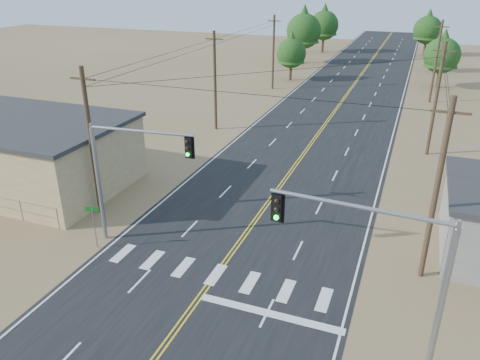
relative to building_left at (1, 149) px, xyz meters
The scene contains 17 objects.
road 26.52m from the building_left, 37.30° to the left, with size 15.00×200.00×0.02m, color black.
building_left is the anchor object (origin of this frame).
utility_pole_left_near 11.00m from the building_left, 10.78° to the right, with size 1.80×0.30×10.00m.
utility_pole_left_mid 21.00m from the building_left, 59.74° to the left, with size 1.80×0.30×10.00m.
utility_pole_left_far 39.51m from the building_left, 74.55° to the left, with size 1.80×0.30×10.00m.
utility_pole_right_near 31.67m from the building_left, ahead, with size 1.80×0.30×10.00m.
utility_pole_right_mid 36.37m from the building_left, 29.74° to the left, with size 1.80×0.30×10.00m.
utility_pole_right_far 49.43m from the building_left, 50.34° to the left, with size 1.80×0.30×10.00m.
signal_mast_left 15.73m from the building_left, 17.61° to the right, with size 6.27×0.86×7.47m.
signal_mast_right 31.53m from the building_left, 18.33° to the right, with size 6.87×0.70×7.63m.
street_sign 14.51m from the building_left, 24.44° to the right, with size 0.79×0.27×2.76m.
tree_left_near 45.97m from the building_left, 75.71° to the left, with size 4.41×4.41×7.35m.
tree_left_mid 60.30m from the building_left, 80.94° to the left, with size 6.11×6.11×10.19m.
tree_left_far 74.05m from the building_left, 82.01° to the left, with size 5.81×5.81×9.68m.
tree_right_near 57.23m from the building_left, 55.49° to the left, with size 4.93×4.93×8.22m.
tree_right_mid 67.68m from the building_left, 61.76° to the left, with size 3.73×3.73×6.21m.
tree_right_far 81.99m from the building_left, 68.52° to the left, with size 5.35×5.35×8.92m.
Camera 1 is at (8.87, -11.44, 15.23)m, focal length 35.00 mm.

